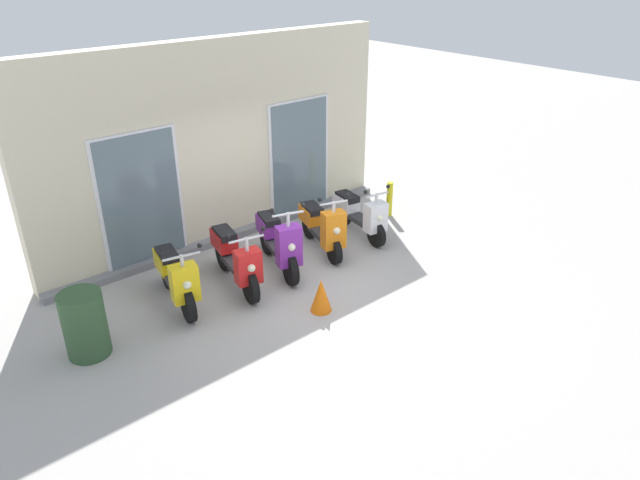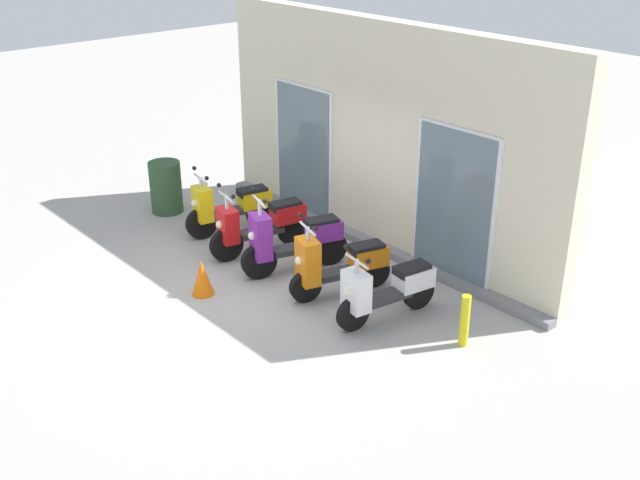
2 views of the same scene
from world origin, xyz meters
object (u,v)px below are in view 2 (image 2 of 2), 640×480
object	(u,v)px
scooter_white	(387,289)
traffic_cone	(202,278)
curb_bollard	(465,321)
scooter_orange	(338,264)
trash_bin	(166,187)
scooter_yellow	(230,206)
scooter_red	(260,225)
scooter_purple	(292,241)

from	to	relation	value
scooter_white	traffic_cone	world-z (taller)	scooter_white
scooter_white	curb_bollard	xyz separation A→B (m)	(1.09, 0.27, -0.10)
scooter_orange	curb_bollard	bearing A→B (deg)	7.98
scooter_white	trash_bin	size ratio (longest dim) A/B	1.69
scooter_orange	curb_bollard	xyz separation A→B (m)	(2.01, 0.28, -0.12)
scooter_yellow	scooter_orange	bearing A→B (deg)	-2.37
scooter_red	scooter_orange	bearing A→B (deg)	0.22
scooter_red	traffic_cone	world-z (taller)	scooter_red
scooter_red	scooter_purple	bearing A→B (deg)	-1.60
scooter_yellow	scooter_purple	bearing A→B (deg)	-4.61
scooter_red	scooter_purple	distance (m)	0.83
curb_bollard	traffic_cone	size ratio (longest dim) A/B	1.35
scooter_purple	scooter_orange	size ratio (longest dim) A/B	1.09
scooter_orange	traffic_cone	xyz separation A→B (m)	(-1.26, -1.44, -0.21)
traffic_cone	scooter_white	bearing A→B (deg)	33.64
traffic_cone	trash_bin	distance (m)	3.24
scooter_red	curb_bollard	bearing A→B (deg)	4.34
curb_bollard	scooter_orange	bearing A→B (deg)	-172.02
scooter_red	scooter_white	bearing A→B (deg)	0.49
scooter_orange	traffic_cone	size ratio (longest dim) A/B	2.88
scooter_yellow	trash_bin	bearing A→B (deg)	-167.45
scooter_yellow	scooter_white	distance (m)	3.69
scooter_white	scooter_yellow	bearing A→B (deg)	178.47
trash_bin	scooter_yellow	bearing A→B (deg)	12.55
scooter_red	scooter_purple	world-z (taller)	scooter_purple
curb_bollard	traffic_cone	world-z (taller)	curb_bollard
scooter_purple	traffic_cone	distance (m)	1.46
traffic_cone	trash_bin	bearing A→B (deg)	157.80
scooter_orange	scooter_yellow	bearing A→B (deg)	177.63
curb_bollard	trash_bin	bearing A→B (deg)	-175.45
scooter_red	trash_bin	size ratio (longest dim) A/B	1.83
scooter_white	traffic_cone	size ratio (longest dim) A/B	2.97
scooter_yellow	scooter_orange	distance (m)	2.77
scooter_orange	traffic_cone	distance (m)	1.92
scooter_yellow	trash_bin	size ratio (longest dim) A/B	1.72
scooter_purple	traffic_cone	xyz separation A→B (m)	(-0.29, -1.41, -0.24)
scooter_purple	curb_bollard	world-z (taller)	scooter_purple
scooter_red	scooter_orange	xyz separation A→B (m)	(1.80, 0.01, -0.01)
scooter_red	trash_bin	bearing A→B (deg)	-175.12
scooter_white	scooter_red	bearing A→B (deg)	-179.51
scooter_white	trash_bin	world-z (taller)	scooter_white
scooter_red	trash_bin	xyz separation A→B (m)	(-2.46, -0.21, -0.02)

